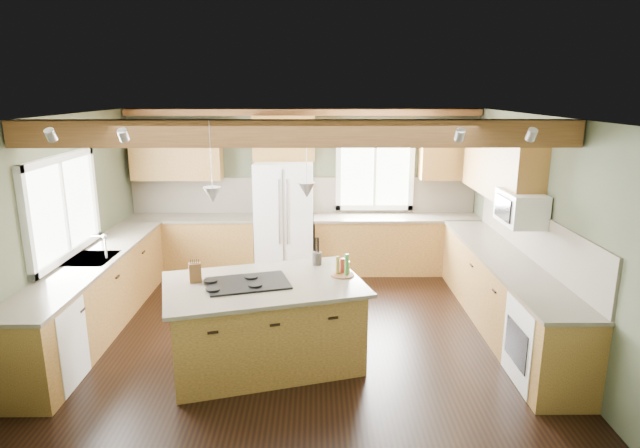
{
  "coord_description": "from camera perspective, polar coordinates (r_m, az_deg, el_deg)",
  "views": [
    {
      "loc": [
        0.2,
        -6.09,
        2.89
      ],
      "look_at": [
        0.25,
        0.3,
        1.27
      ],
      "focal_mm": 30.0,
      "sensor_mm": 36.0,
      "label": 1
    }
  ],
  "objects": [
    {
      "name": "floor",
      "position": [
        6.74,
        -2.13,
        -11.2
      ],
      "size": [
        5.6,
        5.6,
        0.0
      ],
      "primitive_type": "plane",
      "color": "black",
      "rests_on": "ground"
    },
    {
      "name": "ceiling",
      "position": [
        6.1,
        -2.36,
        11.46
      ],
      "size": [
        5.6,
        5.6,
        0.0
      ],
      "primitive_type": "plane",
      "rotation": [
        3.14,
        0.0,
        0.0
      ],
      "color": "silver",
      "rests_on": "wall_back"
    },
    {
      "name": "wall_back",
      "position": [
        8.74,
        -1.74,
        3.69
      ],
      "size": [
        5.6,
        0.0,
        5.6
      ],
      "primitive_type": "plane",
      "rotation": [
        1.57,
        0.0,
        0.0
      ],
      "color": "#424933",
      "rests_on": "ground"
    },
    {
      "name": "wall_left",
      "position": [
        6.97,
        -25.91,
        -0.45
      ],
      "size": [
        0.0,
        5.0,
        5.0
      ],
      "primitive_type": "plane",
      "rotation": [
        1.57,
        0.0,
        1.57
      ],
      "color": "#424933",
      "rests_on": "ground"
    },
    {
      "name": "wall_right",
      "position": [
        6.81,
        22.04,
        -0.37
      ],
      "size": [
        0.0,
        5.0,
        5.0
      ],
      "primitive_type": "plane",
      "rotation": [
        1.57,
        0.0,
        -1.57
      ],
      "color": "#424933",
      "rests_on": "ground"
    },
    {
      "name": "ceiling_beam",
      "position": [
        5.31,
        -2.62,
        9.65
      ],
      "size": [
        5.55,
        0.26,
        0.26
      ],
      "primitive_type": "cube",
      "color": "#523117",
      "rests_on": "ceiling"
    },
    {
      "name": "soffit_trim",
      "position": [
        8.5,
        -1.82,
        11.82
      ],
      "size": [
        5.55,
        0.2,
        0.1
      ],
      "primitive_type": "cube",
      "color": "#523117",
      "rests_on": "ceiling"
    },
    {
      "name": "backsplash_back",
      "position": [
        8.74,
        -1.74,
        3.1
      ],
      "size": [
        5.58,
        0.03,
        0.58
      ],
      "primitive_type": "cube",
      "color": "brown",
      "rests_on": "wall_back"
    },
    {
      "name": "backsplash_right",
      "position": [
        6.87,
        21.7,
        -0.99
      ],
      "size": [
        0.03,
        3.7,
        0.58
      ],
      "primitive_type": "cube",
      "color": "brown",
      "rests_on": "wall_right"
    },
    {
      "name": "base_cab_back_left",
      "position": [
        8.87,
        -13.39,
        -2.25
      ],
      "size": [
        2.02,
        0.6,
        0.88
      ],
      "primitive_type": "cube",
      "color": "brown",
      "rests_on": "floor"
    },
    {
      "name": "counter_back_left",
      "position": [
        8.75,
        -13.56,
        0.64
      ],
      "size": [
        2.06,
        0.64,
        0.04
      ],
      "primitive_type": "cube",
      "color": "#494135",
      "rests_on": "base_cab_back_left"
    },
    {
      "name": "base_cab_back_right",
      "position": [
        8.74,
        8.08,
        -2.24
      ],
      "size": [
        2.62,
        0.6,
        0.88
      ],
      "primitive_type": "cube",
      "color": "brown",
      "rests_on": "floor"
    },
    {
      "name": "counter_back_right",
      "position": [
        8.62,
        8.19,
        0.69
      ],
      "size": [
        2.66,
        0.64,
        0.04
      ],
      "primitive_type": "cube",
      "color": "#494135",
      "rests_on": "base_cab_back_right"
    },
    {
      "name": "base_cab_left",
      "position": [
        7.14,
        -22.81,
        -7.05
      ],
      "size": [
        0.6,
        3.7,
        0.88
      ],
      "primitive_type": "cube",
      "color": "brown",
      "rests_on": "floor"
    },
    {
      "name": "counter_left",
      "position": [
        6.99,
        -23.17,
        -3.52
      ],
      "size": [
        0.64,
        3.74,
        0.04
      ],
      "primitive_type": "cube",
      "color": "#494135",
      "rests_on": "base_cab_left"
    },
    {
      "name": "base_cab_right",
      "position": [
        7.0,
        18.94,
        -7.11
      ],
      "size": [
        0.6,
        3.7,
        0.88
      ],
      "primitive_type": "cube",
      "color": "brown",
      "rests_on": "floor"
    },
    {
      "name": "counter_right",
      "position": [
        6.85,
        19.25,
        -3.52
      ],
      "size": [
        0.64,
        3.74,
        0.04
      ],
      "primitive_type": "cube",
      "color": "#494135",
      "rests_on": "base_cab_right"
    },
    {
      "name": "upper_cab_back_left",
      "position": [
        8.74,
        -15.07,
        7.54
      ],
      "size": [
        1.4,
        0.35,
        0.9
      ],
      "primitive_type": "cube",
      "color": "brown",
      "rests_on": "wall_back"
    },
    {
      "name": "upper_cab_over_fridge",
      "position": [
        8.46,
        -3.87,
        9.14
      ],
      "size": [
        0.96,
        0.35,
        0.7
      ],
      "primitive_type": "cube",
      "color": "brown",
      "rests_on": "wall_back"
    },
    {
      "name": "upper_cab_right",
      "position": [
        7.46,
        18.67,
        6.21
      ],
      "size": [
        0.35,
        2.2,
        0.9
      ],
      "primitive_type": "cube",
      "color": "brown",
      "rests_on": "wall_right"
    },
    {
      "name": "upper_cab_back_corner",
      "position": [
        8.72,
        13.63,
        7.61
      ],
      "size": [
        0.9,
        0.35,
        0.9
      ],
      "primitive_type": "cube",
      "color": "brown",
      "rests_on": "wall_back"
    },
    {
      "name": "window_left",
      "position": [
        6.95,
        -25.81,
        1.65
      ],
      "size": [
        0.04,
        1.6,
        1.05
      ],
      "primitive_type": "cube",
      "color": "white",
      "rests_on": "wall_left"
    },
    {
      "name": "window_back",
      "position": [
        8.72,
        5.85,
        5.28
      ],
      "size": [
        1.1,
        0.04,
        1.0
      ],
      "primitive_type": "cube",
      "color": "white",
      "rests_on": "wall_back"
    },
    {
      "name": "sink",
      "position": [
        6.99,
        -23.17,
        -3.48
      ],
      "size": [
        0.5,
        0.65,
        0.03
      ],
      "primitive_type": "cube",
      "color": "#262628",
      "rests_on": "counter_left"
    },
    {
      "name": "faucet",
      "position": [
        6.88,
        -21.9,
        -2.36
      ],
      "size": [
        0.02,
        0.02,
        0.28
      ],
      "primitive_type": "cylinder",
      "color": "#B2B2B7",
      "rests_on": "sink"
    },
    {
      "name": "dishwasher",
      "position": [
        6.06,
        -27.34,
        -11.46
      ],
      "size": [
        0.6,
        0.6,
        0.84
      ],
      "primitive_type": "cube",
      "color": "white",
      "rests_on": "floor"
    },
    {
      "name": "oven",
      "position": [
        5.89,
        23.0,
        -11.7
      ],
      "size": [
        0.6,
        0.72,
        0.84
      ],
      "primitive_type": "cube",
      "color": "white",
      "rests_on": "floor"
    },
    {
      "name": "microwave",
      "position": [
        6.63,
        20.64,
        1.61
      ],
      "size": [
        0.4,
        0.7,
        0.38
      ],
      "primitive_type": "cube",
      "color": "white",
      "rests_on": "wall_right"
    },
    {
      "name": "pendant_left",
      "position": [
        5.35,
        -11.39,
        3.04
      ],
      "size": [
        0.18,
        0.18,
        0.16
      ],
      "primitive_type": "cone",
      "rotation": [
        3.14,
        0.0,
        0.0
      ],
      "color": "#B2B2B7",
      "rests_on": "ceiling"
    },
    {
      "name": "pendant_right",
      "position": [
        5.51,
        -1.42,
        3.63
      ],
      "size": [
        0.18,
        0.18,
        0.16
      ],
      "primitive_type": "cone",
      "rotation": [
        3.14,
        0.0,
        0.0
      ],
      "color": "#B2B2B7",
      "rests_on": "ceiling"
    },
    {
      "name": "refrigerator",
      "position": [
        8.46,
        -3.81,
        0.55
      ],
      "size": [
        0.9,
        0.74,
        1.8
      ],
      "primitive_type": "cube",
      "color": "white",
      "rests_on": "floor"
    },
    {
      "name": "island",
      "position": [
        5.85,
        -5.95,
        -10.63
      ],
      "size": [
        2.16,
        1.64,
        0.88
      ],
      "primitive_type": "cube",
      "rotation": [
        0.0,
        0.0,
        0.27
      ],
      "color": "#8E5E33",
      "rests_on": "floor"
    },
    {
      "name": "island_top",
      "position": [
        5.68,
        -6.07,
        -6.41
      ],
      "size": [
        2.32,
        1.8,
        0.04
      ],
      "primitive_type": "cube",
      "rotation": [
        0.0,
        0.0,
        0.27
      ],
      "color": "#494135",
      "rests_on": "island"
    },
    {
      "name": "cooktop",
      "position": [
        5.64,
        -7.68,
        -6.26
      ],
      "size": [
        0.95,
        0.76,
        0.02
      ],
      "primitive_type": "cube",
      "rotation": [
        0.0,
        0.0,
        0.27
      ],
      "color": "black",
      "rests_on": "island_top"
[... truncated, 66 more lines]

